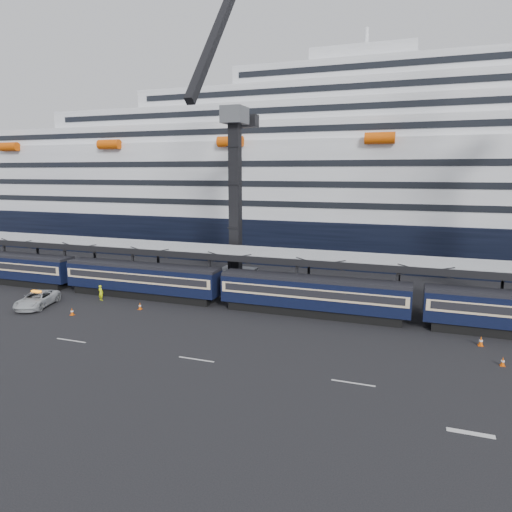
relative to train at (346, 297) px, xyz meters
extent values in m
plane|color=black|center=(4.65, -10.00, -2.20)|extent=(260.00, 260.00, 0.00)
cube|color=beige|center=(-21.35, -14.00, -2.19)|extent=(3.00, 0.15, 0.02)
cube|color=beige|center=(-9.35, -14.00, -2.19)|extent=(3.00, 0.15, 0.02)
cube|color=beige|center=(2.65, -14.00, -2.19)|extent=(3.00, 0.15, 0.02)
cube|color=beige|center=(9.65, -18.00, -2.19)|extent=(2.50, 0.40, 0.02)
cube|color=black|center=(-43.35, 0.00, -1.75)|extent=(17.48, 2.40, 0.90)
cube|color=black|center=(-43.35, 0.00, 0.05)|extent=(19.00, 2.80, 2.70)
cube|color=beige|center=(-43.35, 0.00, 0.35)|extent=(18.62, 2.92, 1.05)
cube|color=black|center=(-43.35, 0.00, 0.40)|extent=(17.86, 2.98, 0.70)
cube|color=black|center=(-43.35, 0.00, 1.55)|extent=(19.00, 2.50, 0.35)
cube|color=black|center=(-23.35, 0.00, -1.75)|extent=(17.48, 2.40, 0.90)
cube|color=black|center=(-23.35, 0.00, 0.05)|extent=(19.00, 2.80, 2.70)
cube|color=beige|center=(-23.35, 0.00, 0.35)|extent=(18.62, 2.92, 1.05)
cube|color=black|center=(-23.35, 0.00, 0.40)|extent=(17.86, 2.98, 0.70)
cube|color=black|center=(-23.35, 0.00, 1.55)|extent=(19.00, 2.50, 0.35)
cube|color=black|center=(-3.35, 0.00, -1.75)|extent=(17.48, 2.40, 0.90)
cube|color=black|center=(-3.35, 0.00, 0.05)|extent=(19.00, 2.80, 2.70)
cube|color=beige|center=(-3.35, 0.00, 0.35)|extent=(18.62, 2.92, 1.05)
cube|color=black|center=(-3.35, 0.00, 0.40)|extent=(17.86, 2.98, 0.70)
cube|color=black|center=(-3.35, 0.00, 1.55)|extent=(19.00, 2.50, 0.35)
cube|color=#929599|center=(4.65, 4.00, 3.20)|extent=(130.00, 6.00, 0.25)
cube|color=black|center=(4.65, 1.00, 2.90)|extent=(130.00, 0.25, 0.70)
cube|color=black|center=(4.65, 7.00, 2.90)|extent=(130.00, 0.25, 0.70)
cube|color=black|center=(-45.35, 1.20, 0.50)|extent=(0.25, 0.25, 5.40)
cube|color=black|center=(-45.35, 6.80, 0.50)|extent=(0.25, 0.25, 5.40)
cube|color=black|center=(-35.35, 1.20, 0.50)|extent=(0.25, 0.25, 5.40)
cube|color=black|center=(-35.35, 6.80, 0.50)|extent=(0.25, 0.25, 5.40)
cube|color=black|center=(-25.35, 1.20, 0.50)|extent=(0.25, 0.25, 5.40)
cube|color=black|center=(-25.35, 6.80, 0.50)|extent=(0.25, 0.25, 5.40)
cube|color=black|center=(-15.35, 1.20, 0.50)|extent=(0.25, 0.25, 5.40)
cube|color=black|center=(-15.35, 6.80, 0.50)|extent=(0.25, 0.25, 5.40)
cube|color=black|center=(-5.35, 1.20, 0.50)|extent=(0.25, 0.25, 5.40)
cube|color=black|center=(-5.35, 6.80, 0.50)|extent=(0.25, 0.25, 5.40)
cube|color=black|center=(4.65, 1.20, 0.50)|extent=(0.25, 0.25, 5.40)
cube|color=black|center=(4.65, 6.80, 0.50)|extent=(0.25, 0.25, 5.40)
cube|color=black|center=(14.65, 1.20, 0.50)|extent=(0.25, 0.25, 5.40)
cube|color=black|center=(14.65, 6.80, 0.50)|extent=(0.25, 0.25, 5.40)
cube|color=black|center=(4.65, 36.00, 1.30)|extent=(200.00, 28.00, 7.00)
cube|color=silver|center=(4.65, 36.00, 10.80)|extent=(190.00, 26.88, 12.00)
cube|color=silver|center=(4.65, 36.00, 18.30)|extent=(160.00, 24.64, 3.00)
cube|color=black|center=(4.65, 23.63, 18.30)|extent=(153.60, 0.12, 0.90)
cube|color=silver|center=(4.65, 36.00, 21.30)|extent=(124.00, 21.84, 3.00)
cube|color=black|center=(4.65, 25.03, 21.30)|extent=(119.04, 0.12, 0.90)
cube|color=silver|center=(4.65, 36.00, 24.30)|extent=(90.00, 19.04, 3.00)
cube|color=black|center=(4.65, 26.43, 24.30)|extent=(86.40, 0.12, 0.90)
cube|color=silver|center=(4.65, 36.00, 27.30)|extent=(56.00, 16.24, 3.00)
cube|color=black|center=(4.65, 27.83, 27.30)|extent=(53.76, 0.12, 0.90)
cube|color=silver|center=(-3.35, 36.00, 29.80)|extent=(16.00, 12.00, 2.50)
cylinder|color=#DC4F06|center=(-65.35, 21.96, 16.60)|extent=(4.00, 1.60, 1.60)
cylinder|color=#DC4F06|center=(-43.35, 21.96, 16.60)|extent=(4.00, 1.60, 1.60)
cylinder|color=#DC4F06|center=(-21.35, 21.96, 16.60)|extent=(4.00, 1.60, 1.60)
cylinder|color=#DC4F06|center=(0.65, 21.96, 16.60)|extent=(4.00, 1.60, 1.60)
cube|color=#474A4E|center=(-15.35, 9.00, -1.20)|extent=(4.50, 4.50, 2.00)
cube|color=black|center=(-15.35, 9.00, 8.80)|extent=(1.30, 1.30, 18.00)
cube|color=#474A4E|center=(-15.35, 9.00, 18.80)|extent=(2.60, 3.20, 2.00)
cube|color=black|center=(-15.35, 3.21, 25.69)|extent=(0.90, 12.26, 14.37)
cube|color=black|center=(-15.35, 11.52, 18.80)|extent=(0.90, 5.04, 0.90)
cube|color=black|center=(-15.35, 14.04, 18.60)|extent=(2.20, 1.60, 1.60)
imported|color=#B0B4B8|center=(-31.87, -7.12, -1.38)|extent=(4.20, 6.39, 1.63)
imported|color=#E8FF0D|center=(-27.02, -2.77, -1.32)|extent=(0.72, 0.55, 1.77)
cube|color=#DC4F06|center=(-26.28, -8.24, -2.18)|extent=(0.39, 0.39, 0.04)
cone|color=#DC4F06|center=(-26.28, -8.24, -1.79)|extent=(0.33, 0.33, 0.74)
cylinder|color=white|center=(-26.28, -8.24, -1.79)|extent=(0.28, 0.28, 0.12)
cube|color=#DC4F06|center=(-20.91, -4.27, -2.18)|extent=(0.38, 0.38, 0.04)
cone|color=#DC4F06|center=(-20.91, -4.27, -1.80)|extent=(0.32, 0.32, 0.72)
cylinder|color=white|center=(-20.91, -4.27, -1.80)|extent=(0.27, 0.27, 0.12)
cube|color=#DC4F06|center=(11.75, -3.51, -2.18)|extent=(0.42, 0.42, 0.04)
cone|color=#DC4F06|center=(11.75, -3.51, -1.76)|extent=(0.36, 0.36, 0.80)
cylinder|color=white|center=(11.75, -3.51, -1.76)|extent=(0.30, 0.30, 0.13)
cube|color=#DC4F06|center=(12.81, -7.38, -2.18)|extent=(0.35, 0.35, 0.04)
cone|color=#DC4F06|center=(12.81, -7.38, -1.83)|extent=(0.30, 0.30, 0.67)
cylinder|color=white|center=(12.81, -7.38, -1.83)|extent=(0.25, 0.25, 0.11)
camera|label=1|loc=(6.12, -43.77, 12.13)|focal=32.00mm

